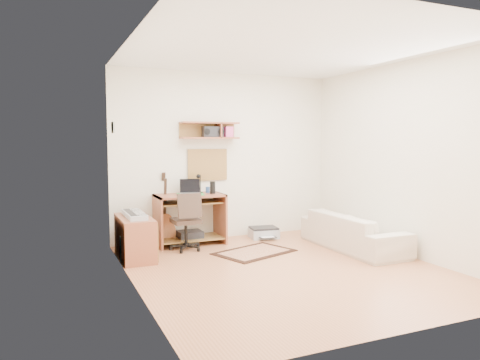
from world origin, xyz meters
name	(u,v)px	position (x,y,z in m)	size (l,w,h in m)	color
floor	(286,269)	(0.00, 0.00, -0.01)	(3.60, 4.00, 0.01)	#C57D52
ceiling	(288,49)	(0.00, 0.00, 2.60)	(3.60, 4.00, 0.01)	white
back_wall	(225,156)	(0.00, 2.00, 1.30)	(3.60, 0.01, 2.60)	white
left_wall	(133,165)	(-1.80, 0.00, 1.30)	(0.01, 4.00, 2.60)	white
right_wall	(405,159)	(1.80, 0.00, 1.30)	(0.01, 4.00, 2.60)	white
wall_shelf	(210,130)	(-0.30, 1.88, 1.70)	(0.90, 0.25, 0.26)	#995236
cork_board	(208,165)	(-0.30, 1.98, 1.17)	(0.64, 0.03, 0.49)	tan
wall_photo	(113,127)	(-1.79, 1.50, 1.72)	(0.02, 0.20, 0.15)	#4C8CBF
desk	(190,219)	(-0.67, 1.73, 0.38)	(1.00, 0.55, 0.75)	#995236
laptop	(190,187)	(-0.67, 1.71, 0.86)	(0.30, 0.30, 0.23)	silver
speaker	(213,188)	(-0.33, 1.68, 0.84)	(0.08, 0.08, 0.18)	black
desk_lamp	(200,183)	(-0.46, 1.87, 0.89)	(0.10, 0.10, 0.29)	black
pencil_cup	(208,190)	(-0.35, 1.83, 0.80)	(0.06, 0.06, 0.09)	#345A9D
boombox	(213,132)	(-0.25, 1.87, 1.68)	(0.31, 0.14, 0.16)	black
rug	(254,252)	(-0.01, 0.88, 0.01)	(1.05, 0.70, 0.01)	#D2B58C
task_chair	(186,221)	(-0.83, 1.40, 0.42)	(0.43, 0.43, 0.83)	#36281F
cabinet	(135,238)	(-1.58, 1.23, 0.28)	(0.40, 0.90, 0.55)	#995236
music_keyboard	(134,215)	(-1.58, 1.23, 0.58)	(0.22, 0.70, 0.06)	#B2B5BA
guitar	(166,208)	(-1.00, 1.86, 0.54)	(0.29, 0.18, 1.08)	#AD6235
waste_basket	(131,248)	(-1.65, 1.13, 0.17)	(0.28, 0.28, 0.33)	white
printer	(264,233)	(0.53, 1.68, 0.08)	(0.43, 0.34, 0.16)	#A5A8AA
sofa	(353,225)	(1.38, 0.51, 0.34)	(1.75, 0.51, 0.68)	beige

